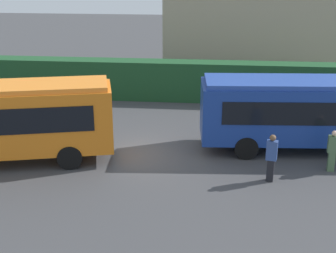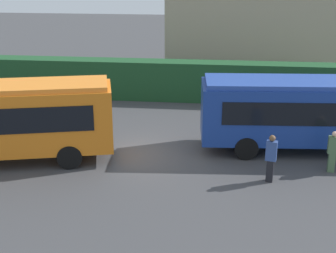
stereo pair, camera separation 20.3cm
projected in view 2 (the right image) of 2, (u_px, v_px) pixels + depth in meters
name	position (u px, v px, depth m)	size (l,w,h in m)	color
ground_plane	(133.00, 154.00, 20.36)	(112.70, 112.70, 0.00)	#424244
bus_blue	(316.00, 110.00, 20.16)	(10.10, 3.30, 3.18)	navy
person_center	(271.00, 157.00, 17.47)	(0.45, 0.34, 1.87)	black
person_right	(333.00, 151.00, 18.34)	(0.43, 0.29, 1.70)	#4C6B47
hedge_row	(160.00, 80.00, 28.13)	(68.35, 1.47, 2.33)	#1E4D28
depot_building	(252.00, 30.00, 32.99)	(12.37, 5.40, 6.66)	tan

